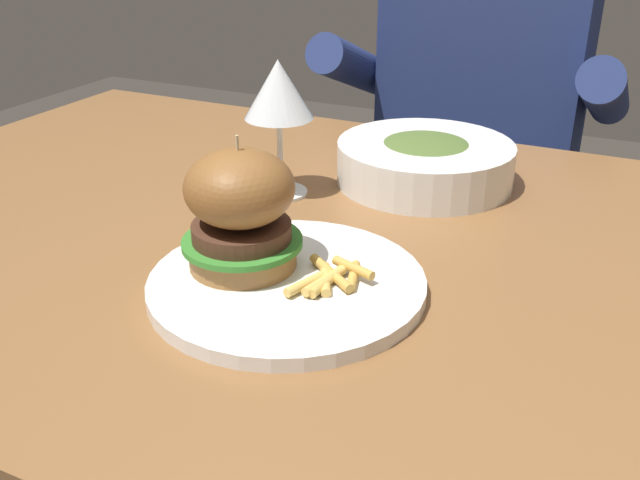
{
  "coord_description": "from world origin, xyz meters",
  "views": [
    {
      "loc": [
        0.26,
        -0.64,
        1.08
      ],
      "look_at": [
        0.0,
        -0.1,
        0.78
      ],
      "focal_mm": 40.0,
      "sensor_mm": 36.0,
      "label": 1
    }
  ],
  "objects_px": {
    "main_plate": "(287,284)",
    "wine_glass": "(279,94)",
    "soup_bowl": "(425,161)",
    "diner_person": "(474,181)",
    "burger_sandwich": "(241,210)"
  },
  "relations": [
    {
      "from": "wine_glass",
      "to": "diner_person",
      "type": "relative_size",
      "value": 0.14
    },
    {
      "from": "main_plate",
      "to": "wine_glass",
      "type": "relative_size",
      "value": 1.57
    },
    {
      "from": "main_plate",
      "to": "soup_bowl",
      "type": "height_order",
      "value": "soup_bowl"
    },
    {
      "from": "burger_sandwich",
      "to": "soup_bowl",
      "type": "xyz_separation_m",
      "value": [
        0.08,
        0.32,
        -0.04
      ]
    },
    {
      "from": "wine_glass",
      "to": "burger_sandwich",
      "type": "bearing_deg",
      "value": -71.09
    },
    {
      "from": "wine_glass",
      "to": "main_plate",
      "type": "bearing_deg",
      "value": -60.22
    },
    {
      "from": "diner_person",
      "to": "soup_bowl",
      "type": "bearing_deg",
      "value": -84.86
    },
    {
      "from": "main_plate",
      "to": "burger_sandwich",
      "type": "bearing_deg",
      "value": 175.17
    },
    {
      "from": "soup_bowl",
      "to": "diner_person",
      "type": "xyz_separation_m",
      "value": [
        -0.04,
        0.49,
        -0.21
      ]
    },
    {
      "from": "wine_glass",
      "to": "soup_bowl",
      "type": "xyz_separation_m",
      "value": [
        0.15,
        0.11,
        -0.1
      ]
    },
    {
      "from": "burger_sandwich",
      "to": "diner_person",
      "type": "height_order",
      "value": "diner_person"
    },
    {
      "from": "diner_person",
      "to": "main_plate",
      "type": "bearing_deg",
      "value": -88.86
    },
    {
      "from": "main_plate",
      "to": "burger_sandwich",
      "type": "xyz_separation_m",
      "value": [
        -0.05,
        0.0,
        0.07
      ]
    },
    {
      "from": "wine_glass",
      "to": "soup_bowl",
      "type": "bearing_deg",
      "value": 37.36
    },
    {
      "from": "burger_sandwich",
      "to": "diner_person",
      "type": "relative_size",
      "value": 0.11
    }
  ]
}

